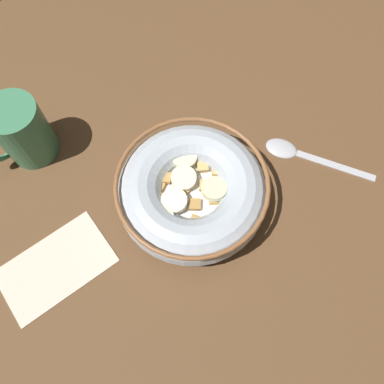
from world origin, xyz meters
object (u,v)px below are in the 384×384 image
Objects in this scene: cereal_bowl at (192,191)px; coffee_mug at (22,132)px; folded_napkin at (56,267)px; spoon at (296,152)px.

coffee_mug reaches higher than cereal_bowl.
cereal_bowl is at bearing 168.42° from folded_napkin.
folded_napkin is at bearing -11.58° from cereal_bowl.
spoon is at bearing 167.05° from cereal_bowl.
folded_napkin is at bearing 68.42° from coffee_mug.
spoon is (-16.11, 3.70, -2.82)cm from cereal_bowl.
folded_napkin is at bearing -12.21° from spoon.
coffee_mug is at bearing -111.58° from folded_napkin.
coffee_mug reaches higher than folded_napkin.
spoon is 1.49× the size of coffee_mug.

